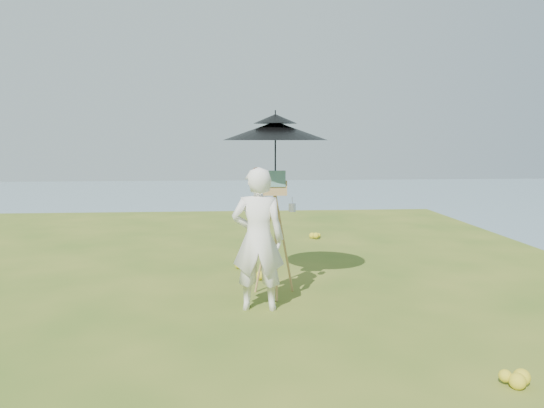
{
  "coord_description": "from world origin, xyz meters",
  "views": [
    {
      "loc": [
        1.28,
        -7.91,
        2.01
      ],
      "look_at": [
        2.01,
        1.22,
        0.9
      ],
      "focal_mm": 35.0,
      "sensor_mm": 36.0,
      "label": 1
    }
  ],
  "objects": [
    {
      "name": "shoreline_tier",
      "position": [
        0.0,
        75.0,
        -36.0
      ],
      "size": [
        170.0,
        28.0,
        8.0
      ],
      "primitive_type": "cube",
      "color": "#70655A",
      "rests_on": "bay_water"
    },
    {
      "name": "harbor_town",
      "position": [
        0.0,
        75.0,
        -29.5
      ],
      "size": [
        110.0,
        22.0,
        5.0
      ],
      "primitive_type": null,
      "color": "beige",
      "rests_on": "shoreline_tier"
    },
    {
      "name": "bay_water",
      "position": [
        0.0,
        240.0,
        -34.0
      ],
      "size": [
        700.0,
        700.0,
        0.0
      ],
      "primitive_type": "plane",
      "color": "slate",
      "rests_on": "ground"
    },
    {
      "name": "moored_boats",
      "position": [
        -12.5,
        161.0,
        -33.65
      ],
      "size": [
        140.0,
        140.0,
        0.7
      ],
      "primitive_type": null,
      "color": "white",
      "rests_on": "bay_water"
    },
    {
      "name": "painter_cap",
      "position": [
        1.61,
        -1.78,
        1.65
      ],
      "size": [
        0.24,
        0.26,
        0.1
      ],
      "primitive_type": null,
      "rotation": [
        0.0,
        0.0,
        -0.3
      ],
      "color": "#CA6F79",
      "rests_on": "painter"
    },
    {
      "name": "slope_trees",
      "position": [
        0.0,
        35.0,
        -15.0
      ],
      "size": [
        110.0,
        50.0,
        6.0
      ],
      "primitive_type": null,
      "color": "#1F5218",
      "rests_on": "forest_slope"
    },
    {
      "name": "sun_umbrella",
      "position": [
        1.86,
        -1.19,
        1.86
      ],
      "size": [
        1.71,
        1.71,
        1.04
      ],
      "primitive_type": null,
      "rotation": [
        0.0,
        0.0,
        -0.35
      ],
      "color": "black",
      "rests_on": "field_easel"
    },
    {
      "name": "painter",
      "position": [
        1.61,
        -1.78,
        0.85
      ],
      "size": [
        0.66,
        0.47,
        1.7
      ],
      "primitive_type": "imported",
      "rotation": [
        0.0,
        0.0,
        3.03
      ],
      "color": "white",
      "rests_on": "ground"
    },
    {
      "name": "wildflowers",
      "position": [
        0.0,
        0.25,
        0.06
      ],
      "size": [
        10.0,
        10.5,
        0.12
      ],
      "primitive_type": null,
      "color": "gold",
      "rests_on": "ground"
    },
    {
      "name": "field_easel",
      "position": [
        1.85,
        -1.22,
        0.81
      ],
      "size": [
        0.66,
        0.66,
        1.63
      ],
      "primitive_type": null,
      "rotation": [
        0.0,
        0.0,
        -0.08
      ],
      "color": "#AD7A48",
      "rests_on": "ground"
    },
    {
      "name": "ground",
      "position": [
        0.0,
        0.0,
        0.0
      ],
      "size": [
        14.0,
        14.0,
        0.0
      ],
      "primitive_type": "plane",
      "color": "#40631C",
      "rests_on": "ground"
    }
  ]
}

